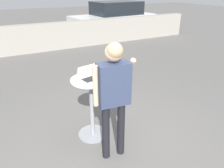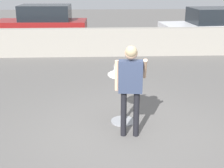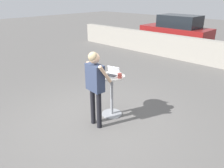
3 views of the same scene
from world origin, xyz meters
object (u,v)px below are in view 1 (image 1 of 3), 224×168
laptop (90,76)px  coffee_mug (104,73)px  parked_car_near_street (114,17)px  standing_person (114,88)px  cafe_table (92,104)px

laptop → coffee_mug: size_ratio=2.84×
coffee_mug → parked_car_near_street: 8.96m
laptop → standing_person: standing_person is taller
cafe_table → parked_car_near_street: bearing=58.8°
laptop → cafe_table: bearing=-45.8°
cafe_table → coffee_mug: bearing=3.0°
laptop → coffee_mug: laptop is taller
coffee_mug → standing_person: 0.64m
coffee_mug → laptop: bearing=-179.7°
standing_person → parked_car_near_street: size_ratio=0.37×
laptop → standing_person: bearing=-82.1°
coffee_mug → standing_person: bearing=-105.0°
cafe_table → parked_car_near_street: parked_car_near_street is taller
standing_person → coffee_mug: bearing=75.0°
laptop → parked_car_near_street: bearing=58.7°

